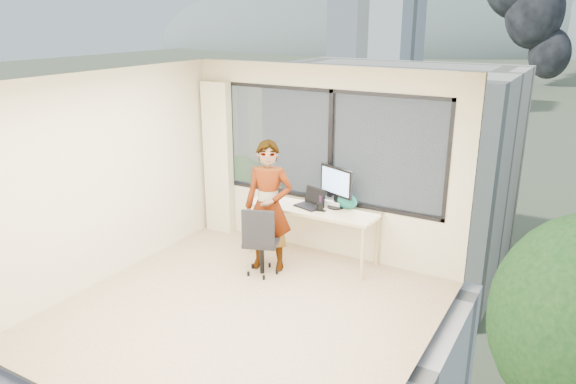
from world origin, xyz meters
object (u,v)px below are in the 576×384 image
Objects in this scene: chair at (262,239)px; handbag at (347,201)px; monitor at (336,187)px; laptop at (309,199)px; game_console at (334,201)px; desk at (312,233)px; person at (269,206)px.

chair is 3.32× the size of handbag.
monitor is 0.40m from laptop.
game_console is at bearing 157.46° from handbag.
desk is at bearing -131.58° from monitor.
chair is at bearing -115.50° from desk.
chair is at bearing -104.35° from monitor.
chair is 1.17m from game_console.
person is at bearing -123.70° from desk.
handbag is (0.43, 0.17, 0.49)m from desk.
chair is 1.21m from monitor.
chair is at bearing -96.19° from laptop.
laptop is at bearing -160.47° from handbag.
handbag is at bearing 21.92° from desk.
handbag reaches higher than chair.
laptop is at bearing 47.10° from chair.
game_console is 0.84× the size of laptop.
desk is 0.53m from game_console.
person is at bearing -140.12° from handbag.
monitor reaches higher than chair.
monitor reaches higher than handbag.
handbag is (0.78, 0.90, 0.38)m from chair.
monitor is 1.83× the size of game_console.
desk is 6.26× the size of handbag.
chair is 1.68× the size of monitor.
handbag is (0.79, 0.71, -0.00)m from person.
monitor is at bearing -170.74° from handbag.
game_console is at bearing 53.16° from desk.
laptop is 1.29× the size of handbag.
desk is at bearing 39.90° from person.
handbag is at bearing 38.39° from laptop.
person is 4.63× the size of laptop.
game_console is at bearing 38.85° from person.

